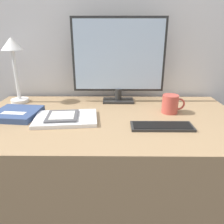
% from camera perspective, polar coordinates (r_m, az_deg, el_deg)
% --- Properties ---
extents(wall_back, '(3.60, 0.05, 2.40)m').
position_cam_1_polar(wall_back, '(1.48, -0.64, 23.45)').
color(wall_back, silver).
rests_on(wall_back, ground_plane).
extents(desk, '(1.37, 0.75, 0.71)m').
position_cam_1_polar(desk, '(1.30, -0.88, -15.94)').
color(desk, '#997A56').
rests_on(desk, ground_plane).
extents(monitor, '(0.55, 0.11, 0.50)m').
position_cam_1_polar(monitor, '(1.32, 1.75, 13.83)').
color(monitor, '#262626').
rests_on(monitor, desk).
extents(keyboard, '(0.28, 0.10, 0.01)m').
position_cam_1_polar(keyboard, '(1.03, 12.89, -3.64)').
color(keyboard, '#282828').
rests_on(keyboard, desk).
extents(laptop, '(0.32, 0.24, 0.02)m').
position_cam_1_polar(laptop, '(1.11, -11.93, -1.66)').
color(laptop, silver).
rests_on(laptop, desk).
extents(ereader, '(0.16, 0.17, 0.01)m').
position_cam_1_polar(ereader, '(1.10, -12.84, -1.01)').
color(ereader, '#4C4C51').
rests_on(ereader, laptop).
extents(desk_lamp, '(0.12, 0.12, 0.38)m').
position_cam_1_polar(desk_lamp, '(1.43, -24.40, 12.96)').
color(desk_lamp, white).
rests_on(desk_lamp, desk).
extents(notebook, '(0.24, 0.23, 0.03)m').
position_cam_1_polar(notebook, '(1.23, -23.67, -0.38)').
color(notebook, '#334775').
rests_on(notebook, desk).
extents(coffee_mug, '(0.12, 0.09, 0.10)m').
position_cam_1_polar(coffee_mug, '(1.21, 15.05, 2.04)').
color(coffee_mug, '#B7473D').
rests_on(coffee_mug, desk).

